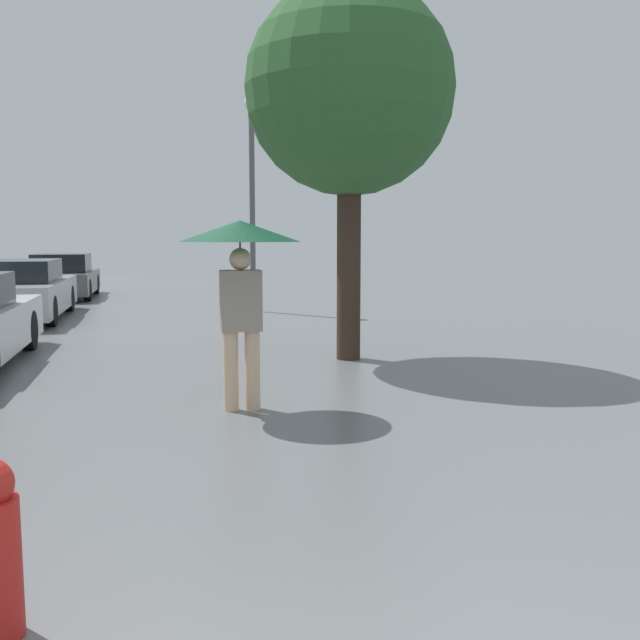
# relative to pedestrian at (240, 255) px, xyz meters

# --- Properties ---
(pedestrian) EXTENTS (1.17, 1.17, 1.86)m
(pedestrian) POSITION_rel_pedestrian_xyz_m (0.00, 0.00, 0.00)
(pedestrian) COLOR beige
(pedestrian) RESTS_ON ground_plane
(parked_car_third) EXTENTS (1.72, 4.51, 1.23)m
(parked_car_third) POSITION_rel_pedestrian_xyz_m (-3.59, 8.70, -0.96)
(parked_car_third) COLOR #9EA3A8
(parked_car_third) RESTS_ON ground_plane
(parked_car_farthest) EXTENTS (1.67, 3.94, 1.23)m
(parked_car_farthest) POSITION_rel_pedestrian_xyz_m (-3.41, 13.95, -0.97)
(parked_car_farthest) COLOR #4C514C
(parked_car_farthest) RESTS_ON ground_plane
(tree) EXTENTS (2.84, 2.84, 5.10)m
(tree) POSITION_rel_pedestrian_xyz_m (1.79, 2.63, 2.11)
(tree) COLOR #38281E
(tree) RESTS_ON ground_plane
(street_lamp) EXTENTS (0.32, 0.32, 4.80)m
(street_lamp) POSITION_rel_pedestrian_xyz_m (1.30, 9.26, 1.48)
(street_lamp) COLOR #515456
(street_lamp) RESTS_ON ground_plane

